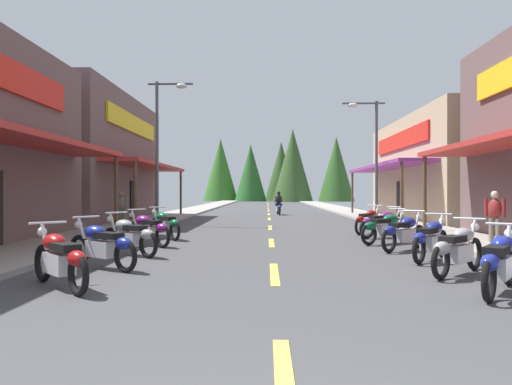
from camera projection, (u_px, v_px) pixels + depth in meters
name	position (u px, v px, depth m)	size (l,w,h in m)	color
ground	(269.00, 216.00, 31.33)	(9.43, 89.29, 0.10)	#424244
sidewalk_left	(179.00, 214.00, 31.46)	(2.54, 89.29, 0.12)	#9E9991
sidewalk_right	(360.00, 214.00, 31.19)	(2.54, 89.29, 0.12)	#9E9991
centerline_dashes	(269.00, 212.00, 35.26)	(0.16, 65.63, 0.01)	#E0C64C
storefront_left_far	(72.00, 159.00, 25.30)	(8.34, 12.14, 6.55)	brown
storefront_right_far	(459.00, 169.00, 26.17)	(8.29, 13.52, 5.58)	tan
streetlamp_left	(163.00, 133.00, 21.51)	(2.03, 0.30, 6.51)	#474C51
streetlamp_right	(370.00, 143.00, 22.78)	(2.03, 0.30, 5.88)	#474C51
motorcycle_parked_right_0	(500.00, 261.00, 7.13)	(1.34, 1.79, 1.04)	black
motorcycle_parked_right_1	(458.00, 249.00, 8.74)	(1.56, 1.61, 1.04)	black
motorcycle_parked_right_2	(431.00, 239.00, 10.56)	(1.38, 1.76, 1.04)	black
motorcycle_parked_right_3	(404.00, 232.00, 12.38)	(1.60, 1.57, 1.04)	black
motorcycle_parked_right_4	(386.00, 227.00, 13.97)	(1.78, 1.36, 1.04)	black
motorcycle_parked_right_5	(383.00, 223.00, 15.81)	(1.86, 1.24, 1.04)	black
motorcycle_parked_right_6	(369.00, 220.00, 17.34)	(1.38, 1.76, 1.04)	black
motorcycle_parked_left_0	(60.00, 258.00, 7.49)	(1.55, 1.61, 1.04)	black
motorcycle_parked_left_1	(102.00, 245.00, 9.40)	(1.80, 1.32, 1.04)	black
motorcycle_parked_left_2	(129.00, 235.00, 11.38)	(1.74, 1.40, 1.04)	black
motorcycle_parked_left_3	(147.00, 229.00, 13.40)	(1.66, 1.51, 1.04)	black
motorcycle_parked_left_4	(165.00, 224.00, 15.36)	(1.39, 1.75, 1.04)	black
rider_cruising_lead	(279.00, 205.00, 31.49)	(0.60, 2.14, 1.57)	black
pedestrian_by_shop	(495.00, 215.00, 13.27)	(0.44, 0.44, 1.56)	#726659
pedestrian_browsing	(121.00, 207.00, 20.46)	(0.57, 0.30, 1.54)	#3F593F
treeline_backdrop	(277.00, 169.00, 76.75)	(24.49, 12.81, 11.27)	#304E23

